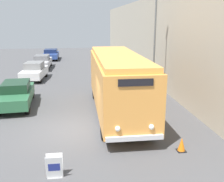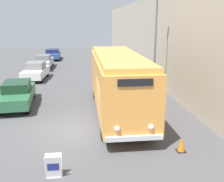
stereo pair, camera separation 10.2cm
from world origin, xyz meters
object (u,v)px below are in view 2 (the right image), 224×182
parked_car_near (17,94)px  parked_car_far (44,62)px  parked_car_distant (53,54)px  parked_car_mid (36,71)px  sign_board (53,167)px  streetlamp (156,25)px  traffic_cone (181,145)px  vintage_bus (118,81)px

parked_car_near → parked_car_far: size_ratio=0.98×
parked_car_distant → parked_car_mid: bearing=-91.8°
parked_car_far → sign_board: bearing=-81.4°
streetlamp → traffic_cone: streetlamp is taller
sign_board → streetlamp: 12.02m
vintage_bus → parked_car_distant: vintage_bus is taller
streetlamp → parked_car_distant: bearing=114.9°
sign_board → parked_car_near: size_ratio=0.18×
parked_car_far → parked_car_distant: size_ratio=1.12×
sign_board → parked_car_near: parked_car_near is taller
parked_car_mid → parked_car_distant: bearing=93.1°
sign_board → parked_car_near: (-2.95, 8.16, 0.38)m
sign_board → streetlamp: (6.06, 9.38, 4.46)m
parked_car_mid → parked_car_distant: (0.27, 12.61, -0.05)m
sign_board → parked_car_near: 8.68m
traffic_cone → parked_car_near: bearing=138.8°
parked_car_mid → traffic_cone: 16.62m
traffic_cone → vintage_bus: bearing=112.1°
sign_board → parked_car_near: bearing=109.9°
parked_car_distant → traffic_cone: parked_car_distant is taller
vintage_bus → streetlamp: (3.03, 3.37, 2.95)m
vintage_bus → sign_board: 6.90m
streetlamp → parked_car_distant: streetlamp is taller
parked_car_near → parked_car_distant: 20.26m
traffic_cone → parked_car_far: bearing=111.6°
parked_car_mid → streetlamp: bearing=-31.0°
traffic_cone → parked_car_distant: bearing=105.9°
streetlamp → parked_car_near: size_ratio=1.64×
parked_car_mid → parked_car_far: size_ratio=0.86×
streetlamp → parked_car_far: size_ratio=1.60×
vintage_bus → parked_car_mid: bearing=121.8°
vintage_bus → streetlamp: 5.41m
parked_car_near → traffic_cone: 10.51m
sign_board → streetlamp: size_ratio=0.11×
vintage_bus → parked_car_distant: size_ratio=2.20×
streetlamp → traffic_cone: bearing=-97.7°
parked_car_near → vintage_bus: bearing=-24.3°
streetlamp → parked_car_distant: (-8.83, 19.04, -4.14)m
parked_car_distant → parked_car_near: bearing=-91.1°
streetlamp → parked_car_mid: streetlamp is taller
vintage_bus → parked_car_far: size_ratio=1.96×
vintage_bus → parked_car_mid: size_ratio=2.27×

